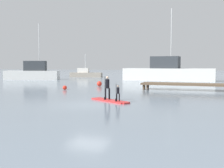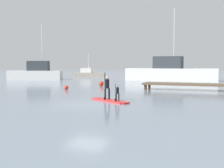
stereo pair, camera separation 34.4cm
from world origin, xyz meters
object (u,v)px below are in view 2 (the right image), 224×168
Objects in this scene: paddler_child_solo at (117,92)px; motor_boat_small_navy at (36,73)px; trawler_grey_distant at (89,74)px; paddleboard_near at (110,101)px; fishing_boat_white_large at (171,72)px; mooring_buoy_near at (66,88)px; paddler_adult at (107,86)px; mooring_buoy_mid at (101,84)px.

paddler_child_solo is 0.12× the size of motor_boat_small_navy.
paddleboard_near is at bearing -62.43° from trawler_grey_distant.
trawler_grey_distant reaches higher than paddler_child_solo.
mooring_buoy_near is (-7.10, -20.42, -1.14)m from fishing_boat_white_large.
mooring_buoy_near is at bearing -46.40° from motor_boat_small_navy.
motor_boat_small_navy reaches higher than paddler_child_solo.
trawler_grey_distant is at bearing 71.23° from motor_boat_small_navy.
fishing_boat_white_large is 19.22m from trawler_grey_distant.
paddler_child_solo is at bearing -61.84° from trawler_grey_distant.
paddler_adult is at bearing 146.88° from paddler_child_solo.
fishing_boat_white_large is at bearing 91.97° from paddler_child_solo.
paddler_child_solo is 32.36m from motor_boat_small_navy.
paddler_child_solo is at bearing -33.69° from paddleboard_near.
trawler_grey_distant is 15.63× the size of mooring_buoy_near.
trawler_grey_distant is at bearing 117.32° from paddler_adult.
paddler_child_solo is 39.72m from trawler_grey_distant.
paddler_adult is 27.12m from fishing_boat_white_large.
trawler_grey_distant is at bearing 111.12° from mooring_buoy_near.
mooring_buoy_mid is (-6.62, 12.92, -0.39)m from paddler_child_solo.
motor_boat_small_navy is (-21.88, 22.25, 0.12)m from paddler_adult.
paddleboard_near is 13.78m from mooring_buoy_mid.
fishing_boat_white_large is at bearing -22.20° from trawler_grey_distant.
fishing_boat_white_large is at bearing 12.53° from motor_boat_small_navy.
trawler_grey_distant is (-18.74, 35.02, -0.04)m from paddler_child_solo.
paddler_child_solo is at bearing -42.34° from mooring_buoy_near.
paddleboard_near is 0.49× the size of trawler_grey_distant.
fishing_boat_white_large reaches higher than paddler_child_solo.
paddleboard_near is 38.97m from trawler_grey_distant.
mooring_buoy_mid is at bearing 117.12° from paddler_child_solo.
trawler_grey_distant is 11.52× the size of mooring_buoy_mid.
paddleboard_near is at bearing -89.48° from fishing_boat_white_large.
motor_boat_small_navy is 21.74× the size of mooring_buoy_near.
paddler_child_solo reaches higher than mooring_buoy_near.
paddleboard_near is 31.54m from motor_boat_small_navy.
mooring_buoy_mid reaches higher than paddleboard_near.
mooring_buoy_mid is at bearing 115.39° from paddleboard_near.
mooring_buoy_near is at bearing 136.55° from paddler_adult.
mooring_buoy_near is 5.76m from mooring_buoy_mid.
paddler_adult is at bearing -90.06° from fishing_boat_white_large.
fishing_boat_white_large is at bearing 90.52° from paddleboard_near.
paddler_adult is 3.72× the size of mooring_buoy_near.
paddler_adult is 13.53m from mooring_buoy_mid.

